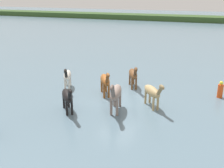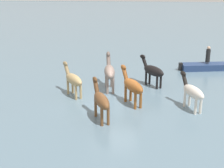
{
  "view_description": "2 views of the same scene",
  "coord_description": "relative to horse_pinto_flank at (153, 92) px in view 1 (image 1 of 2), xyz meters",
  "views": [
    {
      "loc": [
        5.14,
        -15.35,
        6.75
      ],
      "look_at": [
        -0.34,
        -0.05,
        1.03
      ],
      "focal_mm": 42.63,
      "sensor_mm": 36.0,
      "label": 1
    },
    {
      "loc": [
        -1.68,
        16.09,
        6.36
      ],
      "look_at": [
        0.13,
        0.06,
        0.99
      ],
      "focal_mm": 50.31,
      "sensor_mm": 36.0,
      "label": 2
    }
  ],
  "objects": [
    {
      "name": "buoy_channel_marker",
      "position": [
        3.94,
        3.1,
        -0.49
      ],
      "size": [
        0.36,
        0.36,
        1.14
      ],
      "color": "#E54C19",
      "rests_on": "ground_plane"
    },
    {
      "name": "horse_gray_outer",
      "position": [
        -2.05,
        3.04,
        0.01
      ],
      "size": [
        1.3,
        2.28,
        1.83
      ],
      "rotation": [
        0.0,
        0.0,
        5.14
      ],
      "color": "brown",
      "rests_on": "ground_plane"
    },
    {
      "name": "horse_rear_stallion",
      "position": [
        -1.91,
        -1.31,
        0.15
      ],
      "size": [
        0.98,
        2.69,
        2.08
      ],
      "rotation": [
        0.0,
        0.0,
        4.89
      ],
      "color": "gray",
      "rests_on": "ground_plane"
    },
    {
      "name": "horse_pinto_flank",
      "position": [
        0.0,
        0.0,
        0.0
      ],
      "size": [
        1.71,
        2.06,
        1.81
      ],
      "rotation": [
        0.0,
        0.0,
        5.37
      ],
      "color": "tan",
      "rests_on": "ground_plane"
    },
    {
      "name": "horse_dun_straggler",
      "position": [
        -6.48,
        1.26,
        -0.03
      ],
      "size": [
        1.24,
        2.21,
        1.76
      ],
      "rotation": [
        0.0,
        0.0,
        5.13
      ],
      "color": "silver",
      "rests_on": "ground_plane"
    },
    {
      "name": "ground_plane",
      "position": [
        -2.41,
        0.5,
        -1.0
      ],
      "size": [
        169.04,
        169.04,
        0.0
      ],
      "primitive_type": "plane",
      "color": "slate"
    },
    {
      "name": "horse_dark_mare",
      "position": [
        -3.4,
        0.9,
        0.06
      ],
      "size": [
        1.56,
        2.31,
        1.91
      ],
      "rotation": [
        0.0,
        0.0,
        5.23
      ],
      "color": "brown",
      "rests_on": "ground_plane"
    },
    {
      "name": "distant_shoreline",
      "position": [
        -2.41,
        51.26,
        -1.0
      ],
      "size": [
        152.14,
        6.0,
        2.4
      ],
      "primitive_type": "cube",
      "color": "#324D24",
      "rests_on": "ground_plane"
    },
    {
      "name": "horse_mid_herd",
      "position": [
        -4.5,
        -2.31,
        -0.0
      ],
      "size": [
        1.72,
        2.04,
        1.8
      ],
      "rotation": [
        0.0,
        0.0,
        5.38
      ],
      "color": "black",
      "rests_on": "ground_plane"
    }
  ]
}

